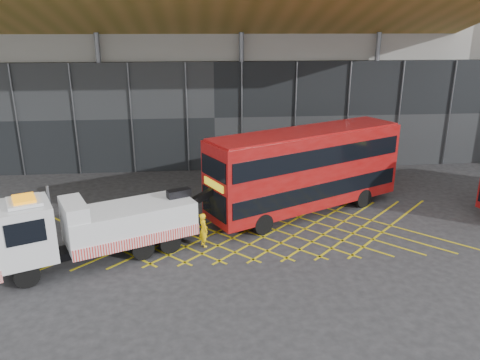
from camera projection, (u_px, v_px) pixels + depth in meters
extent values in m
plane|color=#242427|center=(186.00, 233.00, 24.77)|extent=(120.00, 120.00, 0.00)
cube|color=gold|center=(94.00, 237.00, 24.36)|extent=(7.16, 7.16, 0.01)
cube|color=gold|center=(94.00, 237.00, 24.36)|extent=(7.16, 7.16, 0.01)
cube|color=gold|center=(125.00, 236.00, 24.50)|extent=(7.16, 7.16, 0.01)
cube|color=gold|center=(125.00, 236.00, 24.50)|extent=(7.16, 7.16, 0.01)
cube|color=gold|center=(156.00, 234.00, 24.63)|extent=(7.16, 7.16, 0.01)
cube|color=gold|center=(156.00, 234.00, 24.63)|extent=(7.16, 7.16, 0.01)
cube|color=gold|center=(186.00, 233.00, 24.77)|extent=(7.16, 7.16, 0.01)
cube|color=gold|center=(186.00, 233.00, 24.77)|extent=(7.16, 7.16, 0.01)
cube|color=gold|center=(216.00, 232.00, 24.90)|extent=(7.16, 7.16, 0.01)
cube|color=gold|center=(216.00, 232.00, 24.90)|extent=(7.16, 7.16, 0.01)
cube|color=gold|center=(246.00, 231.00, 25.04)|extent=(7.16, 7.16, 0.01)
cube|color=gold|center=(246.00, 231.00, 25.04)|extent=(7.16, 7.16, 0.01)
cube|color=gold|center=(276.00, 230.00, 25.18)|extent=(7.16, 7.16, 0.01)
cube|color=gold|center=(276.00, 230.00, 25.18)|extent=(7.16, 7.16, 0.01)
cube|color=gold|center=(305.00, 229.00, 25.31)|extent=(7.16, 7.16, 0.01)
cube|color=gold|center=(305.00, 229.00, 25.31)|extent=(7.16, 7.16, 0.01)
cube|color=gold|center=(334.00, 228.00, 25.45)|extent=(7.16, 7.16, 0.01)
cube|color=gold|center=(334.00, 228.00, 25.45)|extent=(7.16, 7.16, 0.01)
cube|color=gold|center=(362.00, 227.00, 25.59)|extent=(7.16, 7.16, 0.01)
cube|color=gold|center=(362.00, 227.00, 25.59)|extent=(7.16, 7.16, 0.01)
cube|color=gold|center=(391.00, 226.00, 25.72)|extent=(7.16, 7.16, 0.01)
cube|color=gold|center=(391.00, 226.00, 25.72)|extent=(7.16, 7.16, 0.01)
cube|color=gray|center=(210.00, 43.00, 40.04)|extent=(55.00, 14.00, 18.00)
cube|color=black|center=(214.00, 117.00, 34.73)|extent=(55.00, 0.80, 8.00)
cube|color=olive|center=(182.00, 8.00, 28.69)|extent=(40.00, 11.93, 4.07)
cylinder|color=#595B60|center=(103.00, 105.00, 33.54)|extent=(0.36, 0.36, 10.00)
cylinder|color=#595B60|center=(241.00, 103.00, 34.39)|extent=(0.36, 0.36, 10.00)
cylinder|color=#595B60|center=(373.00, 101.00, 35.24)|extent=(0.36, 0.36, 10.00)
cube|color=black|center=(104.00, 245.00, 22.01)|extent=(8.77, 4.63, 0.34)
cube|color=white|center=(24.00, 232.00, 20.04)|extent=(3.10, 3.15, 2.51)
cube|color=orange|center=(24.00, 199.00, 19.67)|extent=(1.27, 1.41, 0.12)
cube|color=white|center=(131.00, 221.00, 22.35)|extent=(6.45, 4.65, 1.55)
cube|color=red|center=(139.00, 242.00, 21.51)|extent=(5.49, 2.50, 0.53)
cube|color=white|center=(74.00, 209.00, 20.83)|extent=(1.83, 2.51, 0.68)
cube|color=black|center=(179.00, 194.00, 23.22)|extent=(1.26, 0.91, 0.48)
cube|color=black|center=(197.00, 200.00, 23.82)|extent=(2.07, 1.17, 1.04)
cylinder|color=black|center=(27.00, 275.00, 19.60)|extent=(1.11, 0.74, 1.06)
cylinder|color=black|center=(22.00, 255.00, 21.28)|extent=(1.11, 0.74, 1.06)
cylinder|color=black|center=(170.00, 242.00, 22.56)|extent=(1.11, 0.74, 1.06)
cylinder|color=black|center=(156.00, 227.00, 24.24)|extent=(1.11, 0.74, 1.06)
cylinder|color=#595B60|center=(50.00, 208.00, 21.26)|extent=(0.14, 0.14, 2.13)
cube|color=maroon|center=(306.00, 168.00, 26.80)|extent=(12.00, 7.89, 4.24)
cube|color=black|center=(305.00, 185.00, 27.11)|extent=(11.60, 7.73, 0.93)
cube|color=black|center=(307.00, 152.00, 26.49)|extent=(11.60, 7.73, 1.04)
cube|color=black|center=(214.00, 204.00, 24.08)|extent=(1.15, 2.22, 1.42)
cube|color=black|center=(213.00, 168.00, 23.47)|extent=(1.15, 2.22, 1.04)
cube|color=yellow|center=(214.00, 185.00, 23.75)|extent=(0.93, 1.77, 0.38)
cube|color=maroon|center=(308.00, 131.00, 26.12)|extent=(11.69, 7.58, 0.13)
cylinder|color=black|center=(263.00, 224.00, 24.55)|extent=(1.16, 0.80, 1.14)
cylinder|color=black|center=(238.00, 209.00, 26.56)|extent=(1.16, 0.80, 1.14)
cylinder|color=black|center=(363.00, 198.00, 28.21)|extent=(1.16, 0.80, 1.14)
cylinder|color=black|center=(334.00, 186.00, 30.22)|extent=(1.16, 0.80, 1.14)
imported|color=yellow|center=(203.00, 230.00, 23.13)|extent=(0.64, 0.75, 1.74)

